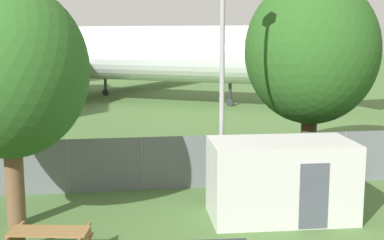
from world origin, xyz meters
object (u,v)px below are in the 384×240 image
tree_near_hangar (9,72)px  tree_left_of_cabin (312,51)px  airplane (101,53)px  portable_cabin (281,180)px

tree_near_hangar → tree_left_of_cabin: tree_left_of_cabin is taller
airplane → tree_near_hangar: 29.87m
tree_near_hangar → portable_cabin: bearing=-2.9°
airplane → portable_cabin: 30.90m
airplane → tree_near_hangar: airplane is taller
tree_near_hangar → tree_left_of_cabin: 11.92m
airplane → portable_cabin: size_ratio=9.12×
airplane → portable_cabin: bearing=-49.6°
portable_cabin → tree_near_hangar: bearing=179.0°
portable_cabin → tree_near_hangar: (-7.81, 0.40, 3.30)m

